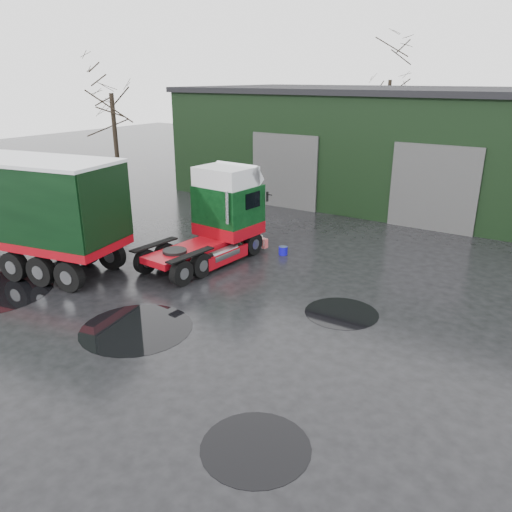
{
  "coord_description": "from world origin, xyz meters",
  "views": [
    {
      "loc": [
        7.59,
        -9.65,
        6.9
      ],
      "look_at": [
        -0.29,
        2.41,
        1.7
      ],
      "focal_mm": 35.0,
      "sensor_mm": 36.0,
      "label": 1
    }
  ],
  "objects_px": {
    "tree_left": "(114,122)",
    "tree_back_a": "(388,105)",
    "warehouse": "(465,148)",
    "hero_tractor": "(201,219)",
    "wash_bucket": "(283,251)"
  },
  "relations": [
    {
      "from": "tree_left",
      "to": "tree_back_a",
      "type": "distance_m",
      "value": 21.1
    },
    {
      "from": "warehouse",
      "to": "hero_tractor",
      "type": "xyz_separation_m",
      "value": [
        -6.18,
        -15.5,
        -1.35
      ]
    },
    {
      "from": "warehouse",
      "to": "tree_back_a",
      "type": "xyz_separation_m",
      "value": [
        -8.0,
        10.0,
        1.59
      ]
    },
    {
      "from": "warehouse",
      "to": "hero_tractor",
      "type": "bearing_deg",
      "value": -111.74
    },
    {
      "from": "warehouse",
      "to": "hero_tractor",
      "type": "relative_size",
      "value": 5.56
    },
    {
      "from": "warehouse",
      "to": "wash_bucket",
      "type": "distance_m",
      "value": 13.83
    },
    {
      "from": "wash_bucket",
      "to": "tree_back_a",
      "type": "bearing_deg",
      "value": 99.82
    },
    {
      "from": "hero_tractor",
      "to": "tree_back_a",
      "type": "xyz_separation_m",
      "value": [
        -1.82,
        25.5,
        2.94
      ]
    },
    {
      "from": "tree_back_a",
      "to": "tree_left",
      "type": "bearing_deg",
      "value": -121.43
    },
    {
      "from": "wash_bucket",
      "to": "tree_back_a",
      "type": "xyz_separation_m",
      "value": [
        -3.96,
        22.89,
        4.58
      ]
    },
    {
      "from": "wash_bucket",
      "to": "tree_left",
      "type": "xyz_separation_m",
      "value": [
        -14.96,
        4.89,
        4.08
      ]
    },
    {
      "from": "hero_tractor",
      "to": "wash_bucket",
      "type": "height_order",
      "value": "hero_tractor"
    },
    {
      "from": "wash_bucket",
      "to": "hero_tractor",
      "type": "bearing_deg",
      "value": -129.38
    },
    {
      "from": "hero_tractor",
      "to": "wash_bucket",
      "type": "relative_size",
      "value": 16.33
    },
    {
      "from": "hero_tractor",
      "to": "tree_back_a",
      "type": "bearing_deg",
      "value": 98.37
    }
  ]
}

